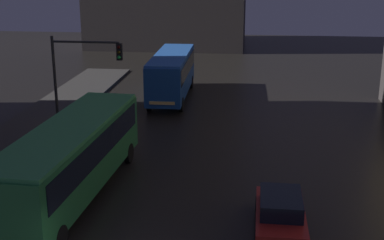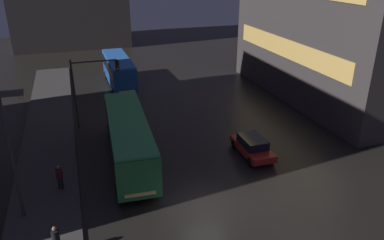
% 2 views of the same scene
% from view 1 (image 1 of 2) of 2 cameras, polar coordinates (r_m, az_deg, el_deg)
% --- Properties ---
extents(bus_near, '(3.23, 11.77, 3.26)m').
position_cam_1_polar(bus_near, '(23.28, -12.72, -3.50)').
color(bus_near, '#236B38').
rests_on(bus_near, ground).
extents(bus_far, '(2.60, 9.86, 3.35)m').
position_cam_1_polar(bus_far, '(39.25, -2.19, 5.22)').
color(bus_far, '#194793').
rests_on(bus_far, ground).
extents(car_taxi, '(1.93, 4.28, 1.41)m').
position_cam_1_polar(car_taxi, '(20.84, 9.41, -9.63)').
color(car_taxi, maroon).
rests_on(car_taxi, ground).
extents(traffic_light_main, '(3.93, 0.35, 5.96)m').
position_cam_1_polar(traffic_light_main, '(29.91, -11.97, 5.19)').
color(traffic_light_main, '#2D2D2D').
rests_on(traffic_light_main, ground).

